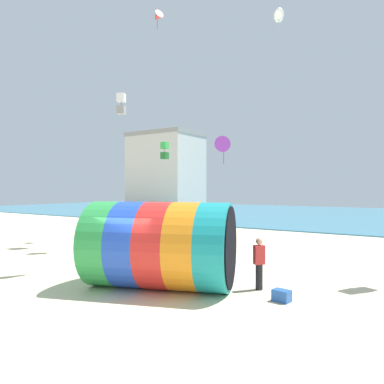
# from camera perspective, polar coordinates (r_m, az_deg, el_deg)

# --- Properties ---
(ground_plane) EXTENTS (120.00, 120.00, 0.00)m
(ground_plane) POSITION_cam_1_polar(r_m,az_deg,el_deg) (13.56, -8.85, -14.20)
(ground_plane) COLOR beige
(sea) EXTENTS (120.00, 40.00, 0.10)m
(sea) POSITION_cam_1_polar(r_m,az_deg,el_deg) (49.90, 23.44, -3.36)
(sea) COLOR teal
(sea) RESTS_ON ground
(giant_inflatable_tube) EXTENTS (5.62, 4.49, 2.98)m
(giant_inflatable_tube) POSITION_cam_1_polar(r_m,az_deg,el_deg) (13.09, -4.81, -8.06)
(giant_inflatable_tube) COLOR green
(giant_inflatable_tube) RESTS_ON ground
(kite_handler) EXTENTS (0.41, 0.41, 1.77)m
(kite_handler) POSITION_cam_1_polar(r_m,az_deg,el_deg) (13.16, 10.19, -10.59)
(kite_handler) COLOR black
(kite_handler) RESTS_ON ground
(kite_white_box) EXTENTS (0.58, 0.58, 1.23)m
(kite_white_box) POSITION_cam_1_polar(r_m,az_deg,el_deg) (22.10, -10.74, 13.07)
(kite_white_box) COLOR white
(kite_green_box) EXTENTS (0.46, 0.46, 1.24)m
(kite_green_box) POSITION_cam_1_polar(r_m,az_deg,el_deg) (25.91, -4.19, 6.31)
(kite_green_box) COLOR green
(kite_white_parafoil) EXTENTS (1.07, 1.52, 0.78)m
(kite_white_parafoil) POSITION_cam_1_polar(r_m,az_deg,el_deg) (20.93, 13.10, 24.75)
(kite_white_parafoil) COLOR white
(kite_purple_delta) EXTENTS (1.41, 1.57, 2.06)m
(kite_purple_delta) POSITION_cam_1_polar(r_m,az_deg,el_deg) (24.37, 4.85, 7.54)
(kite_purple_delta) COLOR purple
(kite_red_delta) EXTENTS (0.99, 0.86, 1.28)m
(kite_red_delta) POSITION_cam_1_polar(r_m,az_deg,el_deg) (29.16, -5.33, 25.04)
(kite_red_delta) COLOR red
(promenade_building) EXTENTS (8.21, 6.26, 10.28)m
(promenade_building) POSITION_cam_1_polar(r_m,az_deg,el_deg) (46.54, -4.01, 2.69)
(promenade_building) COLOR beige
(promenade_building) RESTS_ON ground
(cooler_box) EXTENTS (0.57, 0.43, 0.36)m
(cooler_box) POSITION_cam_1_polar(r_m,az_deg,el_deg) (12.14, 13.51, -15.11)
(cooler_box) COLOR #2659B2
(cooler_box) RESTS_ON ground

